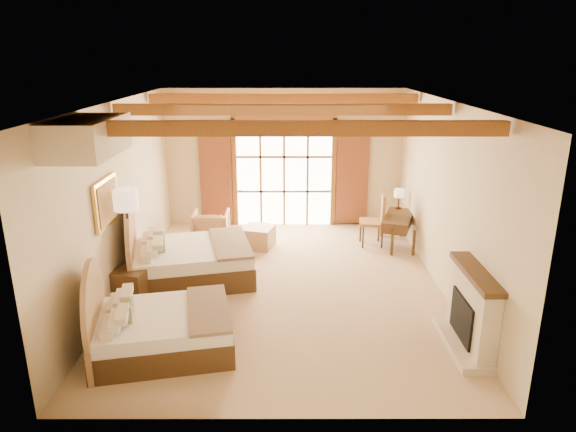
{
  "coord_description": "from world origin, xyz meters",
  "views": [
    {
      "loc": [
        0.07,
        -8.32,
        3.92
      ],
      "look_at": [
        0.09,
        0.2,
        1.23
      ],
      "focal_mm": 32.0,
      "sensor_mm": 36.0,
      "label": 1
    }
  ],
  "objects_px": {
    "nightstand": "(132,287)",
    "armchair": "(211,227)",
    "bed_near": "(153,326)",
    "bed_far": "(182,258)",
    "desk": "(397,229)"
  },
  "relations": [
    {
      "from": "bed_near",
      "to": "armchair",
      "type": "xyz_separation_m",
      "value": [
        0.19,
        4.28,
        -0.01
      ]
    },
    {
      "from": "armchair",
      "to": "desk",
      "type": "distance_m",
      "value": 4.01
    },
    {
      "from": "bed_far",
      "to": "nightstand",
      "type": "bearing_deg",
      "value": -136.81
    },
    {
      "from": "bed_near",
      "to": "bed_far",
      "type": "xyz_separation_m",
      "value": [
        -0.05,
        2.34,
        0.06
      ]
    },
    {
      "from": "nightstand",
      "to": "armchair",
      "type": "height_order",
      "value": "armchair"
    },
    {
      "from": "bed_far",
      "to": "nightstand",
      "type": "height_order",
      "value": "bed_far"
    },
    {
      "from": "nightstand",
      "to": "bed_far",
      "type": "bearing_deg",
      "value": 68.64
    },
    {
      "from": "nightstand",
      "to": "desk",
      "type": "height_order",
      "value": "desk"
    },
    {
      "from": "bed_near",
      "to": "nightstand",
      "type": "relative_size",
      "value": 3.51
    },
    {
      "from": "bed_near",
      "to": "desk",
      "type": "bearing_deg",
      "value": 32.82
    },
    {
      "from": "bed_near",
      "to": "nightstand",
      "type": "height_order",
      "value": "bed_near"
    },
    {
      "from": "bed_near",
      "to": "bed_far",
      "type": "bearing_deg",
      "value": 79.87
    },
    {
      "from": "nightstand",
      "to": "desk",
      "type": "xyz_separation_m",
      "value": [
        4.88,
        2.7,
        0.06
      ]
    },
    {
      "from": "bed_far",
      "to": "armchair",
      "type": "xyz_separation_m",
      "value": [
        0.24,
        1.94,
        -0.07
      ]
    },
    {
      "from": "bed_near",
      "to": "desk",
      "type": "relative_size",
      "value": 1.56
    }
  ]
}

